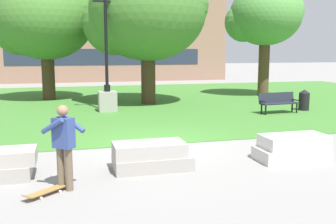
% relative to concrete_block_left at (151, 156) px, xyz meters
% --- Properties ---
extents(ground_plane, '(140.00, 140.00, 0.00)m').
position_rel_concrete_block_left_xyz_m(ground_plane, '(0.69, 2.27, -0.31)').
color(ground_plane, gray).
extents(grass_lawn, '(40.00, 20.00, 0.02)m').
position_rel_concrete_block_left_xyz_m(grass_lawn, '(0.69, 12.27, -0.30)').
color(grass_lawn, '#3D752D').
rests_on(grass_lawn, ground).
extents(concrete_block_left, '(1.80, 0.90, 0.64)m').
position_rel_concrete_block_left_xyz_m(concrete_block_left, '(0.00, 0.00, 0.00)').
color(concrete_block_left, '#9E9991').
rests_on(concrete_block_left, ground).
extents(concrete_block_right, '(1.80, 0.90, 0.64)m').
position_rel_concrete_block_left_xyz_m(concrete_block_right, '(3.65, -0.12, 0.00)').
color(concrete_block_right, '#BCB7B2').
rests_on(concrete_block_right, ground).
extents(person_skateboarder, '(0.87, 0.56, 1.71)m').
position_rel_concrete_block_left_xyz_m(person_skateboarder, '(-1.94, -0.90, 0.67)').
color(person_skateboarder, brown).
rests_on(person_skateboarder, ground).
extents(skateboard, '(0.91, 0.81, 0.14)m').
position_rel_concrete_block_left_xyz_m(skateboard, '(-2.29, -1.12, -0.22)').
color(skateboard, olive).
rests_on(skateboard, ground).
extents(park_bench_near_right, '(1.84, 0.68, 0.90)m').
position_rel_concrete_block_left_xyz_m(park_bench_near_right, '(7.19, 6.64, 0.23)').
color(park_bench_near_right, '#1E232D').
rests_on(park_bench_near_right, grass_lawn).
extents(lamp_post_right, '(1.32, 0.80, 5.37)m').
position_rel_concrete_block_left_xyz_m(lamp_post_right, '(-0.02, 9.16, 0.79)').
color(lamp_post_right, gray).
rests_on(lamp_post_right, grass_lawn).
extents(tree_far_left, '(5.51, 5.25, 6.69)m').
position_rel_concrete_block_left_xyz_m(tree_far_left, '(-2.81, 14.36, 4.10)').
color(tree_far_left, '#42301E').
rests_on(tree_far_left, grass_lawn).
extents(tree_far_right, '(6.18, 5.89, 7.21)m').
position_rel_concrete_block_left_xyz_m(tree_far_right, '(2.24, 11.19, 4.35)').
color(tree_far_right, '#42301E').
rests_on(tree_far_right, grass_lawn).
extents(tree_near_left, '(4.49, 4.28, 6.66)m').
position_rel_concrete_block_left_xyz_m(tree_near_left, '(9.81, 13.00, 4.47)').
color(tree_near_left, '#4C3823').
rests_on(tree_near_left, grass_lawn).
extents(trash_bin, '(0.49, 0.49, 0.96)m').
position_rel_concrete_block_left_xyz_m(trash_bin, '(8.80, 7.10, 0.20)').
color(trash_bin, black).
rests_on(trash_bin, grass_lawn).
extents(building_facade_distant, '(22.50, 1.03, 11.09)m').
position_rel_concrete_block_left_xyz_m(building_facade_distant, '(1.78, 26.77, 5.23)').
color(building_facade_distant, '#8E6B56').
rests_on(building_facade_distant, ground).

